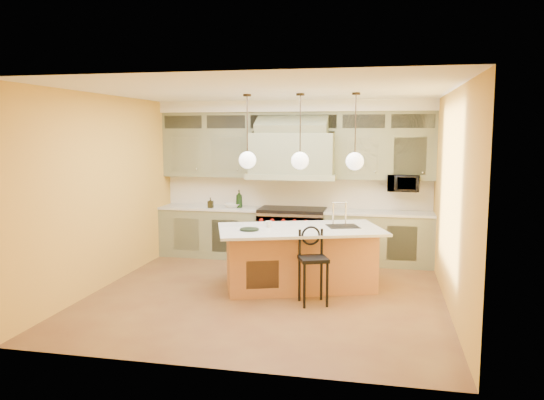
% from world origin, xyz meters
% --- Properties ---
extents(floor, '(5.00, 5.00, 0.00)m').
position_xyz_m(floor, '(0.00, 0.00, 0.00)').
color(floor, brown).
rests_on(floor, ground).
extents(ceiling, '(5.00, 5.00, 0.00)m').
position_xyz_m(ceiling, '(0.00, 0.00, 2.90)').
color(ceiling, white).
rests_on(ceiling, wall_back).
extents(wall_back, '(5.00, 0.00, 5.00)m').
position_xyz_m(wall_back, '(0.00, 2.50, 1.45)').
color(wall_back, gold).
rests_on(wall_back, ground).
extents(wall_front, '(5.00, 0.00, 5.00)m').
position_xyz_m(wall_front, '(0.00, -2.50, 1.45)').
color(wall_front, gold).
rests_on(wall_front, ground).
extents(wall_left, '(0.00, 5.00, 5.00)m').
position_xyz_m(wall_left, '(-2.50, 0.00, 1.45)').
color(wall_left, gold).
rests_on(wall_left, ground).
extents(wall_right, '(0.00, 5.00, 5.00)m').
position_xyz_m(wall_right, '(2.50, 0.00, 1.45)').
color(wall_right, gold).
rests_on(wall_right, ground).
extents(back_cabinetry, '(5.00, 0.77, 2.90)m').
position_xyz_m(back_cabinetry, '(0.00, 2.23, 1.43)').
color(back_cabinetry, gray).
rests_on(back_cabinetry, floor).
extents(range, '(1.20, 0.74, 0.96)m').
position_xyz_m(range, '(0.00, 2.14, 0.49)').
color(range, silver).
rests_on(range, floor).
extents(kitchen_island, '(2.69, 1.99, 1.35)m').
position_xyz_m(kitchen_island, '(0.41, 0.45, 0.47)').
color(kitchen_island, '#B06D3E').
rests_on(kitchen_island, floor).
extents(counter_stool, '(0.48, 0.48, 1.06)m').
position_xyz_m(counter_stool, '(0.70, -0.27, 0.60)').
color(counter_stool, black).
rests_on(counter_stool, floor).
extents(microwave, '(0.54, 0.37, 0.30)m').
position_xyz_m(microwave, '(1.95, 2.25, 1.45)').
color(microwave, black).
rests_on(microwave, back_cabinetry).
extents(oil_bottle_a, '(0.13, 0.13, 0.33)m').
position_xyz_m(oil_bottle_a, '(-1.01, 2.15, 1.11)').
color(oil_bottle_a, black).
rests_on(oil_bottle_a, back_cabinetry).
extents(oil_bottle_b, '(0.10, 0.10, 0.19)m').
position_xyz_m(oil_bottle_b, '(-1.52, 2.01, 1.04)').
color(oil_bottle_b, black).
rests_on(oil_bottle_b, back_cabinetry).
extents(fruit_bowl, '(0.33, 0.33, 0.07)m').
position_xyz_m(fruit_bowl, '(-1.14, 2.15, 0.98)').
color(fruit_bowl, silver).
rests_on(fruit_bowl, back_cabinetry).
extents(cup, '(0.11, 0.11, 0.09)m').
position_xyz_m(cup, '(-0.06, 0.38, 0.97)').
color(cup, silver).
rests_on(cup, kitchen_island).
extents(pendant_left, '(0.26, 0.26, 1.11)m').
position_xyz_m(pendant_left, '(-0.40, 0.45, 1.95)').
color(pendant_left, '#2D2319').
rests_on(pendant_left, ceiling).
extents(pendant_center, '(0.26, 0.26, 1.11)m').
position_xyz_m(pendant_center, '(0.40, 0.45, 1.95)').
color(pendant_center, '#2D2319').
rests_on(pendant_center, ceiling).
extents(pendant_right, '(0.26, 0.26, 1.11)m').
position_xyz_m(pendant_right, '(1.20, 0.45, 1.95)').
color(pendant_right, '#2D2319').
rests_on(pendant_right, ceiling).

